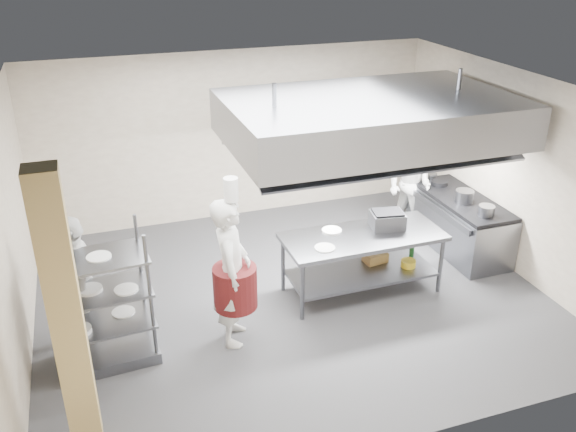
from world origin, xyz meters
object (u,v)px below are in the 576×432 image
object	(u,v)px
chef_plating	(79,282)
griddle	(387,220)
chef_line	(410,186)
stockpot	(464,196)
island	(362,263)
cooking_range	(458,225)
pass_rack	(101,299)
chef_head	(232,272)

from	to	relation	value
chef_plating	griddle	xyz separation A→B (m)	(4.25, 0.11, 0.13)
chef_line	stockpot	size ratio (longest dim) A/B	5.97
chef_line	griddle	size ratio (longest dim) A/B	3.67
island	cooking_range	bearing A→B (deg)	18.30
pass_rack	cooking_range	world-z (taller)	pass_rack
stockpot	cooking_range	bearing A→B (deg)	64.65
island	stockpot	distance (m)	2.15
cooking_range	stockpot	world-z (taller)	stockpot
pass_rack	stockpot	size ratio (longest dim) A/B	6.11
island	griddle	xyz separation A→B (m)	(0.42, 0.11, 0.57)
island	pass_rack	distance (m)	3.64
chef_line	stockpot	distance (m)	1.07
island	cooking_range	xyz separation A→B (m)	(2.08, 0.71, -0.04)
chef_head	stockpot	size ratio (longest dim) A/B	6.87
chef_head	pass_rack	bearing A→B (deg)	105.08
cooking_range	griddle	distance (m)	1.86
cooking_range	griddle	world-z (taller)	griddle
pass_rack	chef_head	size ratio (longest dim) A/B	0.89
chef_plating	stockpot	world-z (taller)	chef_plating
cooking_range	chef_plating	world-z (taller)	chef_plating
island	griddle	size ratio (longest dim) A/B	4.91
chef_plating	stockpot	distance (m)	5.85
island	chef_line	world-z (taller)	chef_line
chef_head	griddle	xyz separation A→B (m)	(2.45, 0.62, 0.04)
griddle	stockpot	size ratio (longest dim) A/B	1.63
pass_rack	cooking_range	xyz separation A→B (m)	(5.67, 1.15, -0.45)
chef_plating	chef_line	bearing A→B (deg)	102.17
griddle	stockpot	world-z (taller)	griddle
pass_rack	cooking_range	bearing A→B (deg)	7.70
griddle	stockpot	distance (m)	1.64
pass_rack	chef_plating	distance (m)	0.50
griddle	pass_rack	bearing A→B (deg)	-161.72
griddle	cooking_range	bearing A→B (deg)	30.08
cooking_range	stockpot	xyz separation A→B (m)	(-0.08, -0.16, 0.58)
chef_line	stockpot	bearing A→B (deg)	-1.44
griddle	chef_plating	bearing A→B (deg)	-168.13
island	griddle	world-z (taller)	griddle
chef_head	stockpot	world-z (taller)	chef_head
pass_rack	chef_head	bearing A→B (deg)	-6.19
pass_rack	cooking_range	distance (m)	5.81
cooking_range	stockpot	distance (m)	0.61
cooking_range	chef_line	distance (m)	1.05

